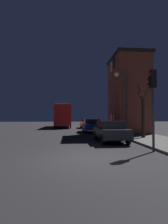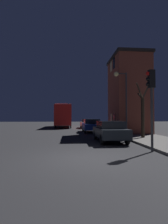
# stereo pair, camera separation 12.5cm
# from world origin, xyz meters

# --- Properties ---
(ground_plane) EXTENTS (120.00, 120.00, 0.00)m
(ground_plane) POSITION_xyz_m (0.00, 0.00, 0.00)
(ground_plane) COLOR black
(brick_building) EXTENTS (3.54, 4.88, 7.94)m
(brick_building) POSITION_xyz_m (5.51, 10.57, 4.12)
(brick_building) COLOR brown
(brick_building) RESTS_ON sidewalk
(streetlamp) EXTENTS (1.18, 0.42, 5.58)m
(streetlamp) POSITION_xyz_m (3.98, 7.71, 4.02)
(streetlamp) COLOR #38383A
(streetlamp) RESTS_ON sidewalk
(traffic_light) EXTENTS (0.43, 0.24, 4.06)m
(traffic_light) POSITION_xyz_m (3.41, 1.12, 2.92)
(traffic_light) COLOR #38383A
(traffic_light) RESTS_ON ground
(bare_tree) EXTENTS (1.54, 1.46, 4.23)m
(bare_tree) POSITION_xyz_m (5.10, 6.03, 2.12)
(bare_tree) COLOR #2D2319
(bare_tree) RESTS_ON sidewalk
(bus) EXTENTS (2.54, 9.81, 3.70)m
(bus) POSITION_xyz_m (-1.60, 22.95, 2.20)
(bus) COLOR red
(bus) RESTS_ON ground
(car_near_lane) EXTENTS (1.78, 4.16, 1.45)m
(car_near_lane) POSITION_xyz_m (2.16, 4.75, 0.77)
(car_near_lane) COLOR black
(car_near_lane) RESTS_ON ground
(car_mid_lane) EXTENTS (1.84, 4.33, 1.50)m
(car_mid_lane) POSITION_xyz_m (1.86, 12.57, 0.80)
(car_mid_lane) COLOR navy
(car_mid_lane) RESTS_ON ground
(car_far_lane) EXTENTS (1.82, 4.48, 1.46)m
(car_far_lane) POSITION_xyz_m (2.08, 20.14, 0.76)
(car_far_lane) COLOR #B7BABF
(car_far_lane) RESTS_ON ground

